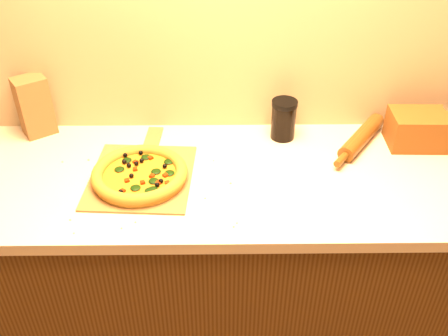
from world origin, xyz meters
TOP-DOWN VIEW (x-y plane):
  - cabinet at (0.00, 1.43)m, footprint 2.80×0.65m
  - countertop at (0.00, 1.43)m, footprint 2.84×0.68m
  - pizza_peel at (-0.31, 1.42)m, footprint 0.36×0.52m
  - pizza at (-0.31, 1.39)m, footprint 0.32×0.32m
  - bottle_cap at (-0.18, 1.35)m, footprint 0.03×0.03m
  - rolling_pin at (0.48, 1.61)m, footprint 0.27×0.36m
  - paper_bag at (-0.73, 1.70)m, footprint 0.14×0.14m
  - dark_jar at (0.20, 1.66)m, footprint 0.09×0.09m

SIDE VIEW (x-z plane):
  - cabinet at x=0.00m, z-range 0.00..0.86m
  - countertop at x=0.00m, z-range 0.86..0.90m
  - bottle_cap at x=-0.18m, z-range 0.90..0.91m
  - pizza_peel at x=-0.31m, z-range 0.90..0.91m
  - pizza at x=-0.31m, z-range 0.91..0.95m
  - rolling_pin at x=0.48m, z-range 0.90..0.96m
  - dark_jar at x=0.20m, z-range 0.90..1.05m
  - paper_bag at x=-0.73m, z-range 0.90..1.13m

